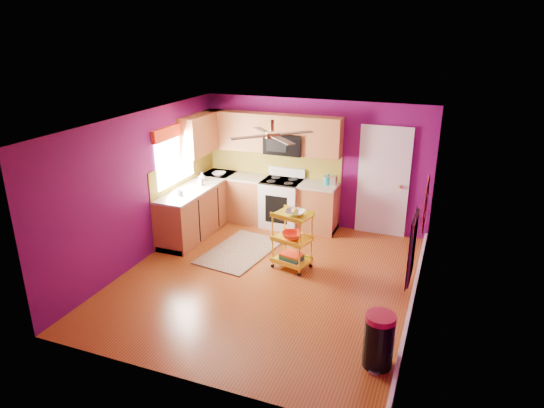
% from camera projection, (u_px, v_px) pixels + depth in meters
% --- Properties ---
extents(ground, '(5.00, 5.00, 0.00)m').
position_uv_depth(ground, '(268.00, 279.00, 7.70)').
color(ground, brown).
rests_on(ground, ground).
extents(room_envelope, '(4.54, 5.04, 2.52)m').
position_uv_depth(room_envelope, '(269.00, 181.00, 7.12)').
color(room_envelope, '#600B55').
rests_on(room_envelope, ground).
extents(lower_cabinets, '(2.81, 2.31, 0.94)m').
position_uv_depth(lower_cabinets, '(238.00, 206.00, 9.59)').
color(lower_cabinets, brown).
rests_on(lower_cabinets, ground).
extents(electric_range, '(0.76, 0.66, 1.13)m').
position_uv_depth(electric_range, '(282.00, 203.00, 9.61)').
color(electric_range, white).
rests_on(electric_range, ground).
extents(upper_cabinetry, '(2.80, 2.30, 1.26)m').
position_uv_depth(upper_cabinetry, '(249.00, 135.00, 9.39)').
color(upper_cabinetry, brown).
rests_on(upper_cabinetry, ground).
extents(left_window, '(0.08, 1.35, 1.08)m').
position_uv_depth(left_window, '(175.00, 146.00, 8.76)').
color(left_window, white).
rests_on(left_window, ground).
extents(panel_door, '(0.95, 0.11, 2.15)m').
position_uv_depth(panel_door, '(383.00, 183.00, 9.04)').
color(panel_door, white).
rests_on(panel_door, ground).
extents(right_wall_art, '(0.04, 2.74, 1.04)m').
position_uv_depth(right_wall_art, '(420.00, 222.00, 6.15)').
color(right_wall_art, black).
rests_on(right_wall_art, ground).
extents(ceiling_fan, '(1.01, 1.01, 0.26)m').
position_uv_depth(ceiling_fan, '(272.00, 134.00, 7.08)').
color(ceiling_fan, '#BF8C3F').
rests_on(ceiling_fan, ground).
extents(shag_rug, '(1.18, 1.71, 0.02)m').
position_uv_depth(shag_rug, '(240.00, 251.00, 8.62)').
color(shag_rug, black).
rests_on(shag_rug, ground).
extents(rolling_cart, '(0.67, 0.56, 1.06)m').
position_uv_depth(rolling_cart, '(292.00, 238.00, 7.87)').
color(rolling_cart, yellow).
rests_on(rolling_cart, ground).
extents(trash_can, '(0.41, 0.42, 0.68)m').
position_uv_depth(trash_can, '(379.00, 340.00, 5.64)').
color(trash_can, black).
rests_on(trash_can, ground).
extents(teal_kettle, '(0.18, 0.18, 0.21)m').
position_uv_depth(teal_kettle, '(328.00, 180.00, 9.20)').
color(teal_kettle, '#128588').
rests_on(teal_kettle, lower_cabinets).
extents(toaster, '(0.22, 0.15, 0.18)m').
position_uv_depth(toaster, '(331.00, 180.00, 9.18)').
color(toaster, beige).
rests_on(toaster, lower_cabinets).
extents(soap_bottle_a, '(0.09, 0.09, 0.20)m').
position_uv_depth(soap_bottle_a, '(200.00, 180.00, 9.14)').
color(soap_bottle_a, '#EA3F72').
rests_on(soap_bottle_a, lower_cabinets).
extents(soap_bottle_b, '(0.14, 0.14, 0.18)m').
position_uv_depth(soap_bottle_b, '(202.00, 177.00, 9.39)').
color(soap_bottle_b, white).
rests_on(soap_bottle_b, lower_cabinets).
extents(counter_dish, '(0.26, 0.26, 0.06)m').
position_uv_depth(counter_dish, '(219.00, 174.00, 9.78)').
color(counter_dish, white).
rests_on(counter_dish, lower_cabinets).
extents(counter_cup, '(0.12, 0.12, 0.10)m').
position_uv_depth(counter_cup, '(180.00, 193.00, 8.61)').
color(counter_cup, white).
rests_on(counter_cup, lower_cabinets).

